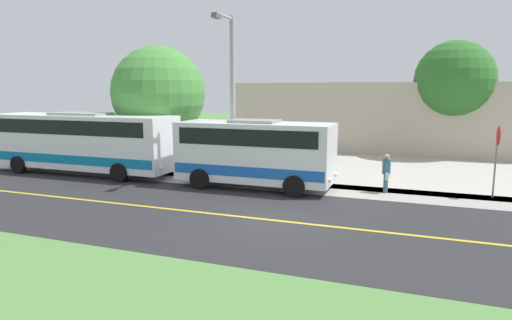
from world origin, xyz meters
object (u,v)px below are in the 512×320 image
object	(u,v)px
pedestrian_with_bags	(386,172)
stop_sign	(497,149)
street_light_pole	(232,93)
transit_bus_rear	(82,140)
tree_curbside	(159,93)
shuttle_bus_front	(255,151)
tree_lot_edge	(454,80)
commercial_building	(384,115)

from	to	relation	value
pedestrian_with_bags	stop_sign	xyz separation A→B (m)	(-0.61, 4.13, 1.09)
pedestrian_with_bags	street_light_pole	size ratio (longest dim) A/B	0.22
transit_bus_rear	tree_curbside	bearing A→B (deg)	135.85
shuttle_bus_front	stop_sign	bearing A→B (deg)	99.67
shuttle_bus_front	tree_curbside	world-z (taller)	tree_curbside
shuttle_bus_front	stop_sign	world-z (taller)	shuttle_bus_front
transit_bus_rear	pedestrian_with_bags	xyz separation A→B (m)	(-0.97, 15.02, -0.85)
street_light_pole	tree_curbside	bearing A→B (deg)	-114.92
transit_bus_rear	tree_curbside	world-z (taller)	tree_curbside
tree_lot_edge	transit_bus_rear	bearing A→B (deg)	-54.66
pedestrian_with_bags	stop_sign	size ratio (longest dim) A/B	0.57
transit_bus_rear	tree_lot_edge	xyz separation A→B (m)	(-12.88, 18.16, 3.18)
transit_bus_rear	stop_sign	xyz separation A→B (m)	(-1.58, 19.15, 0.24)
pedestrian_with_bags	tree_curbside	size ratio (longest dim) A/B	0.25
stop_sign	transit_bus_rear	bearing A→B (deg)	-85.29
street_light_pole	tree_lot_edge	xyz separation A→B (m)	(-12.53, 9.92, 0.75)
shuttle_bus_front	commercial_building	size ratio (longest dim) A/B	0.34
shuttle_bus_front	transit_bus_rear	bearing A→B (deg)	-90.39
stop_sign	tree_lot_edge	xyz separation A→B (m)	(-11.30, -0.99, 2.94)
transit_bus_rear	stop_sign	distance (m)	19.22
tree_curbside	tree_lot_edge	bearing A→B (deg)	123.06
pedestrian_with_bags	stop_sign	world-z (taller)	stop_sign
shuttle_bus_front	stop_sign	distance (m)	9.79
pedestrian_with_bags	tree_curbside	distance (m)	12.79
tree_lot_edge	street_light_pole	bearing A→B (deg)	-38.37
stop_sign	shuttle_bus_front	bearing A→B (deg)	-80.33
shuttle_bus_front	commercial_building	bearing A→B (deg)	166.21
street_light_pole	commercial_building	world-z (taller)	street_light_pole
stop_sign	tree_curbside	world-z (taller)	tree_curbside
shuttle_bus_front	pedestrian_with_bags	world-z (taller)	shuttle_bus_front
shuttle_bus_front	pedestrian_with_bags	distance (m)	5.67
transit_bus_rear	pedestrian_with_bags	world-z (taller)	transit_bus_rear
commercial_building	transit_bus_rear	bearing A→B (deg)	-38.99
street_light_pole	transit_bus_rear	bearing A→B (deg)	-87.57
pedestrian_with_bags	street_light_pole	world-z (taller)	street_light_pole
transit_bus_rear	street_light_pole	bearing A→B (deg)	92.43
shuttle_bus_front	transit_bus_rear	distance (m)	9.50
tree_lot_edge	commercial_building	world-z (taller)	tree_lot_edge
tree_curbside	commercial_building	world-z (taller)	tree_curbside
shuttle_bus_front	transit_bus_rear	world-z (taller)	transit_bus_rear
shuttle_bus_front	commercial_building	distance (m)	17.46
shuttle_bus_front	tree_curbside	distance (m)	7.73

